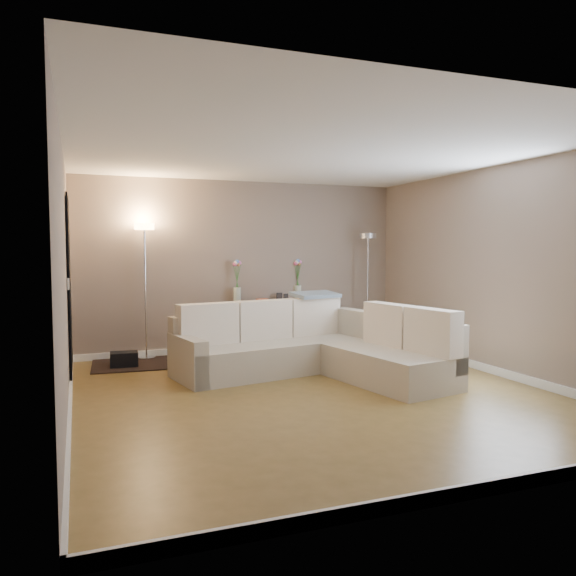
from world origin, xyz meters
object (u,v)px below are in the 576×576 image
object	(u,v)px
console_table	(264,323)
floor_lamp_lit	(145,264)
floor_lamp_unlit	(368,267)
sectional_sofa	(314,348)

from	to	relation	value
console_table	floor_lamp_lit	distance (m)	2.02
console_table	floor_lamp_unlit	distance (m)	1.89
sectional_sofa	console_table	bearing A→B (deg)	92.12
console_table	floor_lamp_lit	xyz separation A→B (m)	(-1.79, -0.07, 0.94)
floor_lamp_lit	floor_lamp_unlit	world-z (taller)	floor_lamp_lit
sectional_sofa	floor_lamp_unlit	bearing A→B (deg)	43.79
console_table	floor_lamp_unlit	bearing A→B (deg)	-9.22
sectional_sofa	console_table	xyz separation A→B (m)	(-0.07, 1.80, 0.09)
console_table	floor_lamp_lit	world-z (taller)	floor_lamp_lit
floor_lamp_unlit	console_table	bearing A→B (deg)	170.78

